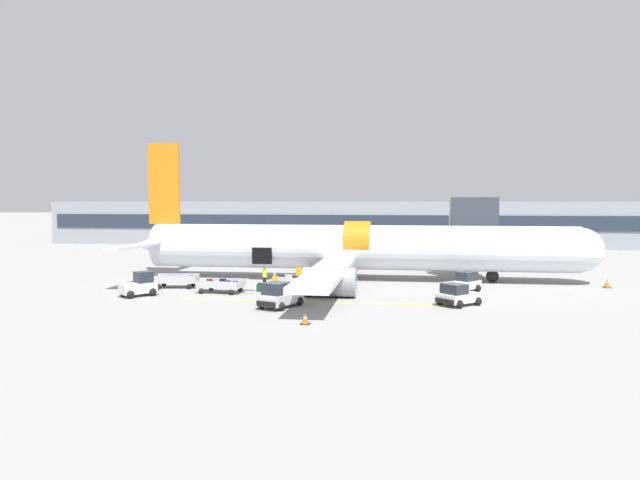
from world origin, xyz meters
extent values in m
plane|color=gray|center=(0.00, 0.00, 0.00)|extent=(500.00, 500.00, 0.00)
cube|color=yellow|center=(0.35, -6.70, 0.00)|extent=(18.92, 0.26, 0.01)
cube|color=gray|center=(0.00, 43.91, 3.29)|extent=(97.82, 10.65, 6.57)
cube|color=#232D3D|center=(0.00, 38.52, 3.62)|extent=(95.86, 0.16, 2.10)
cylinder|color=#4C4C51|center=(12.08, 10.76, 1.87)|extent=(0.60, 0.60, 3.73)
cube|color=silver|center=(12.08, 10.76, 5.25)|extent=(3.03, 8.65, 3.03)
cube|color=#333842|center=(12.08, 7.04, 5.25)|extent=(3.94, 1.60, 3.64)
cylinder|color=silver|center=(2.14, 4.54, 2.79)|extent=(36.15, 3.80, 3.80)
sphere|color=silver|center=(20.21, 4.54, 2.79)|extent=(3.61, 3.61, 3.61)
cone|color=silver|center=(-15.94, 4.54, 2.79)|extent=(4.37, 3.50, 3.50)
cylinder|color=orange|center=(2.14, 4.50, 3.13)|extent=(2.17, 3.81, 3.81)
cube|color=orange|center=(-15.23, 4.54, 8.29)|extent=(2.85, 0.28, 7.20)
cube|color=silver|center=(-15.29, -0.26, 3.17)|extent=(1.08, 9.60, 0.20)
cube|color=silver|center=(-15.29, 9.34, 3.17)|extent=(1.08, 9.60, 0.20)
cube|color=silver|center=(0.69, -4.60, 1.75)|extent=(2.57, 17.14, 0.40)
cube|color=silver|center=(0.69, 13.68, 1.75)|extent=(2.57, 17.14, 0.40)
cylinder|color=gray|center=(0.89, -4.56, 1.07)|extent=(3.73, 2.07, 2.07)
cylinder|color=gray|center=(0.89, 13.64, 1.07)|extent=(3.73, 2.07, 2.07)
cube|color=black|center=(-5.82, 2.66, 2.13)|extent=(1.70, 0.12, 1.40)
cylinder|color=#56565B|center=(13.34, 4.54, 1.18)|extent=(0.22, 0.22, 1.32)
sphere|color=black|center=(13.34, 4.54, 0.52)|extent=(1.04, 1.04, 1.04)
cylinder|color=#56565B|center=(-1.48, 1.94, 1.18)|extent=(0.22, 0.22, 1.32)
sphere|color=black|center=(-1.48, 1.94, 0.52)|extent=(1.04, 1.04, 1.04)
cylinder|color=#56565B|center=(-1.48, 7.14, 1.18)|extent=(0.22, 0.22, 1.32)
sphere|color=black|center=(-1.48, 7.14, 0.52)|extent=(1.04, 1.04, 1.04)
cube|color=white|center=(9.61, -6.39, 0.52)|extent=(3.05, 3.03, 0.55)
cube|color=#232833|center=(9.28, -6.71, 1.12)|extent=(1.84, 1.84, 0.65)
cube|color=black|center=(8.63, -7.34, 0.40)|extent=(1.13, 1.16, 0.28)
sphere|color=black|center=(8.42, -6.44, 0.28)|extent=(0.56, 0.56, 0.56)
sphere|color=black|center=(9.52, -7.59, 0.28)|extent=(0.56, 0.56, 0.56)
sphere|color=black|center=(9.70, -5.20, 0.28)|extent=(0.56, 0.56, 0.56)
sphere|color=black|center=(10.81, -6.34, 0.28)|extent=(0.56, 0.56, 0.56)
cube|color=silver|center=(-12.63, -6.22, 0.60)|extent=(2.51, 2.65, 0.72)
cube|color=#232833|center=(-12.35, -5.89, 1.34)|extent=(1.51, 1.51, 0.78)
cube|color=black|center=(-11.82, -5.25, 0.45)|extent=(0.94, 0.81, 0.36)
sphere|color=black|center=(-11.64, -5.97, 0.28)|extent=(0.56, 0.56, 0.56)
sphere|color=black|center=(-12.55, -5.21, 0.28)|extent=(0.56, 0.56, 0.56)
sphere|color=black|center=(-12.70, -7.23, 0.28)|extent=(0.56, 0.56, 0.56)
sphere|color=black|center=(-13.61, -6.47, 0.28)|extent=(0.56, 0.56, 0.56)
cube|color=white|center=(10.38, -1.02, 0.53)|extent=(2.95, 3.12, 0.58)
cube|color=#232833|center=(10.73, -0.61, 1.15)|extent=(1.69, 1.72, 0.67)
cube|color=black|center=(11.43, 0.17, 0.41)|extent=(0.90, 0.81, 0.29)
sphere|color=black|center=(11.50, -0.61, 0.28)|extent=(0.56, 0.56, 0.56)
sphere|color=black|center=(10.64, 0.15, 0.28)|extent=(0.56, 0.56, 0.56)
sphere|color=black|center=(10.12, -2.19, 0.28)|extent=(0.56, 0.56, 0.56)
sphere|color=black|center=(9.25, -1.42, 0.28)|extent=(0.56, 0.56, 0.56)
cube|color=silver|center=(-1.70, -8.75, 0.57)|extent=(2.59, 3.51, 0.67)
cube|color=#232833|center=(-1.91, -9.27, 1.28)|extent=(1.73, 1.80, 0.74)
cube|color=black|center=(-2.31, -10.27, 0.44)|extent=(1.32, 0.62, 0.33)
sphere|color=black|center=(-2.77, -9.48, 0.28)|extent=(0.56, 0.56, 0.56)
sphere|color=black|center=(-1.43, -10.02, 0.28)|extent=(0.56, 0.56, 0.56)
sphere|color=black|center=(-1.98, -7.48, 0.28)|extent=(0.56, 0.56, 0.56)
sphere|color=black|center=(-0.63, -8.02, 0.28)|extent=(0.56, 0.56, 0.56)
cube|color=silver|center=(-2.37, -1.59, 0.57)|extent=(3.11, 2.52, 0.05)
cube|color=silver|center=(-1.15, -2.14, 0.80)|extent=(0.68, 1.42, 0.41)
cube|color=silver|center=(-2.67, -2.26, 0.80)|extent=(2.46, 1.16, 0.41)
cube|color=silver|center=(-2.07, -0.92, 0.80)|extent=(2.46, 1.16, 0.41)
cube|color=#333338|center=(-0.72, -2.34, 0.33)|extent=(0.85, 0.44, 0.06)
sphere|color=black|center=(-1.81, -2.68, 0.20)|extent=(0.40, 0.40, 0.40)
sphere|color=black|center=(-1.18, -1.29, 0.20)|extent=(0.40, 0.40, 0.40)
sphere|color=black|center=(-3.55, -1.90, 0.20)|extent=(0.40, 0.40, 0.40)
sphere|color=black|center=(-2.92, -0.50, 0.20)|extent=(0.40, 0.40, 0.40)
cube|color=olive|center=(-1.78, -2.08, 0.80)|extent=(0.41, 0.37, 0.41)
cube|color=#4C1E1E|center=(-2.17, -1.43, 0.83)|extent=(0.50, 0.40, 0.46)
cube|color=#2D2D33|center=(-3.23, -1.37, 0.86)|extent=(0.53, 0.43, 0.53)
cube|color=#2D2D33|center=(-1.99, -1.87, 0.77)|extent=(0.37, 0.30, 0.34)
cube|color=#B7BABF|center=(-7.30, -3.82, 0.47)|extent=(3.51, 2.00, 0.05)
cube|color=#B7BABF|center=(-5.66, -3.99, 0.72)|extent=(0.23, 1.66, 0.46)
cube|color=#B7BABF|center=(-7.38, -4.62, 0.72)|extent=(3.28, 0.40, 0.46)
cube|color=#B7BABF|center=(-7.21, -3.03, 0.72)|extent=(3.28, 0.40, 0.46)
cube|color=#333338|center=(-5.18, -4.04, 0.27)|extent=(0.90, 0.17, 0.06)
sphere|color=black|center=(-6.21, -4.77, 0.20)|extent=(0.40, 0.40, 0.40)
sphere|color=black|center=(-6.04, -3.12, 0.20)|extent=(0.40, 0.40, 0.40)
sphere|color=black|center=(-8.55, -4.53, 0.20)|extent=(0.40, 0.40, 0.40)
sphere|color=black|center=(-8.38, -2.88, 0.20)|extent=(0.40, 0.40, 0.40)
cube|color=#4C1E1E|center=(-8.29, -3.48, 0.72)|extent=(0.46, 0.27, 0.45)
cube|color=#2D2D33|center=(-6.13, -4.09, 0.70)|extent=(0.39, 0.29, 0.42)
cube|color=black|center=(-7.17, -3.79, 0.76)|extent=(0.48, 0.21, 0.54)
cube|color=#1E2347|center=(-6.76, -3.99, 0.71)|extent=(0.47, 0.27, 0.45)
cube|color=#B7BABF|center=(-11.51, -2.02, 0.45)|extent=(3.53, 1.96, 0.05)
cube|color=#B7BABF|center=(-9.89, -1.78, 0.75)|extent=(0.28, 1.48, 0.55)
cube|color=#B7BABF|center=(-11.41, -2.73, 0.75)|extent=(3.26, 0.54, 0.55)
cube|color=#B7BABF|center=(-11.62, -1.32, 0.75)|extent=(3.26, 0.54, 0.55)
cube|color=#333338|center=(-9.41, -1.71, 0.26)|extent=(0.90, 0.21, 0.06)
sphere|color=black|center=(-10.24, -2.59, 0.20)|extent=(0.40, 0.40, 0.40)
sphere|color=black|center=(-10.46, -1.12, 0.20)|extent=(0.40, 0.40, 0.40)
sphere|color=black|center=(-12.56, -2.93, 0.20)|extent=(0.40, 0.40, 0.40)
sphere|color=black|center=(-12.78, -1.46, 0.20)|extent=(0.40, 0.40, 0.40)
cube|color=#4C1E1E|center=(-12.06, -1.96, 0.69)|extent=(0.49, 0.31, 0.44)
cube|color=black|center=(-11.31, -1.84, 0.66)|extent=(0.48, 0.22, 0.37)
cube|color=#14472D|center=(-12.45, -1.91, 0.65)|extent=(0.57, 0.25, 0.36)
cube|color=#1E2347|center=(-10.22, -2.11, 0.74)|extent=(0.53, 0.24, 0.52)
cylinder|color=#2D2D33|center=(2.11, 0.76, 0.37)|extent=(0.38, 0.38, 0.75)
cylinder|color=orange|center=(2.11, 0.76, 1.04)|extent=(0.49, 0.49, 0.59)
sphere|color=#9E7556|center=(2.11, 0.76, 1.44)|extent=(0.21, 0.21, 0.21)
cylinder|color=orange|center=(2.28, 0.88, 0.98)|extent=(0.16, 0.16, 0.54)
cylinder|color=orange|center=(1.93, 0.64, 0.98)|extent=(0.16, 0.16, 0.54)
cylinder|color=black|center=(-4.81, -0.51, 0.38)|extent=(0.39, 0.39, 0.76)
cylinder|color=#CCE523|center=(-4.81, -0.51, 1.06)|extent=(0.50, 0.50, 0.60)
sphere|color=brown|center=(-4.81, -0.51, 1.47)|extent=(0.21, 0.21, 0.21)
cylinder|color=#CCE523|center=(-4.98, -0.38, 1.00)|extent=(0.16, 0.16, 0.55)
cylinder|color=#CCE523|center=(-4.65, -0.65, 1.00)|extent=(0.16, 0.16, 0.55)
cylinder|color=black|center=(0.43, 1.34, 0.40)|extent=(0.40, 0.40, 0.80)
cylinder|color=orange|center=(0.43, 1.34, 1.11)|extent=(0.51, 0.51, 0.63)
sphere|color=beige|center=(0.43, 1.34, 1.53)|extent=(0.22, 0.22, 0.22)
cylinder|color=orange|center=(0.54, 1.53, 1.04)|extent=(0.16, 0.16, 0.58)
cylinder|color=orange|center=(0.33, 1.15, 1.04)|extent=(0.16, 0.16, 0.58)
cylinder|color=#2D2D33|center=(-3.22, -3.90, 0.37)|extent=(0.38, 0.38, 0.74)
cylinder|color=orange|center=(-3.22, -3.90, 1.04)|extent=(0.49, 0.49, 0.58)
sphere|color=tan|center=(-3.22, -3.90, 1.43)|extent=(0.21, 0.21, 0.21)
cylinder|color=orange|center=(-3.35, -4.06, 0.97)|extent=(0.16, 0.16, 0.54)
cylinder|color=orange|center=(-3.10, -3.73, 0.97)|extent=(0.16, 0.16, 0.54)
cylinder|color=black|center=(-2.35, 0.83, 0.41)|extent=(0.42, 0.42, 0.82)
cylinder|color=orange|center=(-2.35, 0.83, 1.14)|extent=(0.54, 0.54, 0.64)
sphere|color=#9E7556|center=(-2.35, 0.83, 1.58)|extent=(0.23, 0.23, 0.23)
cylinder|color=orange|center=(-2.20, 1.01, 1.07)|extent=(0.17, 0.17, 0.59)
cylinder|color=orange|center=(-2.49, 0.65, 1.07)|extent=(0.17, 0.17, 0.59)
cube|color=#14472D|center=(-4.57, -3.00, 0.28)|extent=(0.49, 0.38, 0.57)
cube|color=black|center=(-4.57, -3.00, 0.63)|extent=(0.28, 0.11, 0.12)
cube|color=black|center=(21.77, 2.87, 0.01)|extent=(0.61, 0.61, 0.03)
cone|color=orange|center=(21.77, 2.87, 0.38)|extent=(0.45, 0.45, 0.75)
cylinder|color=white|center=(21.77, 2.87, 0.41)|extent=(0.26, 0.26, 0.09)
cube|color=black|center=(0.69, -13.49, 0.01)|extent=(0.52, 0.52, 0.03)
cone|color=orange|center=(0.69, -13.49, 0.32)|extent=(0.39, 0.39, 0.64)
cylinder|color=white|center=(0.69, -13.49, 0.35)|extent=(0.22, 0.22, 0.08)
cube|color=black|center=(2.23, -4.21, 0.01)|extent=(0.61, 0.61, 0.03)
cone|color=orange|center=(2.23, -4.21, 0.35)|extent=(0.45, 0.45, 0.70)
cylinder|color=white|center=(2.23, -4.21, 0.39)|extent=(0.26, 0.26, 0.08)
camera|label=1|loc=(6.02, -44.00, 6.81)|focal=32.00mm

